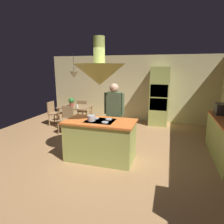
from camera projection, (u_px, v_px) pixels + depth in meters
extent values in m
plane|color=#AD7F51|center=(103.00, 155.00, 4.79)|extent=(8.16, 8.16, 0.00)
cube|color=beige|center=(132.00, 89.00, 7.72)|extent=(6.80, 0.10, 2.55)
cube|color=#A8B259|center=(100.00, 141.00, 4.50)|extent=(1.54, 0.78, 0.89)
cube|color=orange|center=(100.00, 121.00, 4.40)|extent=(1.60, 0.84, 0.04)
cube|color=black|center=(100.00, 121.00, 4.40)|extent=(0.64, 0.52, 0.01)
cylinder|color=#B2B2B7|center=(91.00, 121.00, 4.32)|extent=(0.15, 0.15, 0.02)
cylinder|color=#B2B2B7|center=(105.00, 122.00, 4.23)|extent=(0.15, 0.15, 0.02)
cylinder|color=#B2B2B7|center=(96.00, 118.00, 4.56)|extent=(0.15, 0.15, 0.02)
cylinder|color=#B2B2B7|center=(109.00, 119.00, 4.47)|extent=(0.15, 0.15, 0.02)
cube|color=#A8B259|center=(159.00, 97.00, 7.09)|extent=(0.66, 0.62, 2.11)
cube|color=black|center=(159.00, 91.00, 6.77)|extent=(0.60, 0.04, 0.44)
cube|color=black|center=(158.00, 104.00, 6.88)|extent=(0.60, 0.04, 0.44)
cube|color=#97744D|center=(75.00, 107.00, 6.87)|extent=(1.05, 0.83, 0.04)
cylinder|color=#97744D|center=(59.00, 119.00, 6.75)|extent=(0.06, 0.06, 0.72)
cylinder|color=#97744D|center=(83.00, 121.00, 6.50)|extent=(0.06, 0.06, 0.72)
cylinder|color=#97744D|center=(69.00, 114.00, 7.42)|extent=(0.06, 0.06, 0.72)
cylinder|color=#97744D|center=(92.00, 116.00, 7.16)|extent=(0.06, 0.06, 0.72)
cylinder|color=tan|center=(111.00, 132.00, 5.14)|extent=(0.14, 0.14, 0.84)
cylinder|color=tan|center=(117.00, 133.00, 5.09)|extent=(0.14, 0.14, 0.84)
cube|color=#4C6042|center=(114.00, 105.00, 4.95)|extent=(0.36, 0.22, 0.65)
cylinder|color=#4C6042|center=(106.00, 103.00, 5.01)|extent=(0.09, 0.09, 0.55)
cylinder|color=#4C6042|center=(123.00, 104.00, 4.88)|extent=(0.09, 0.09, 0.55)
sphere|color=tan|center=(114.00, 88.00, 4.85)|extent=(0.23, 0.23, 0.23)
cone|color=#A8B259|center=(99.00, 74.00, 4.16)|extent=(1.10, 1.10, 0.45)
cylinder|color=#A8B259|center=(99.00, 50.00, 4.05)|extent=(0.24, 0.24, 0.55)
cone|color=beige|center=(74.00, 74.00, 6.62)|extent=(0.32, 0.32, 0.22)
cylinder|color=black|center=(73.00, 62.00, 6.53)|extent=(0.01, 0.01, 0.60)
cube|color=#97744D|center=(65.00, 120.00, 6.27)|extent=(0.40, 0.40, 0.04)
cube|color=#97744D|center=(68.00, 112.00, 6.39)|extent=(0.40, 0.04, 0.42)
cylinder|color=#97744D|center=(58.00, 128.00, 6.21)|extent=(0.04, 0.04, 0.43)
cylinder|color=#97744D|center=(68.00, 129.00, 6.12)|extent=(0.04, 0.04, 0.43)
cylinder|color=#97744D|center=(64.00, 125.00, 6.53)|extent=(0.04, 0.04, 0.43)
cylinder|color=#97744D|center=(73.00, 126.00, 6.43)|extent=(0.04, 0.04, 0.43)
cube|color=#97744D|center=(84.00, 111.00, 7.61)|extent=(0.40, 0.40, 0.04)
cube|color=#97744D|center=(82.00, 106.00, 7.39)|extent=(0.40, 0.04, 0.42)
cylinder|color=#97744D|center=(90.00, 116.00, 7.77)|extent=(0.04, 0.04, 0.43)
cylinder|color=#97744D|center=(82.00, 115.00, 7.87)|extent=(0.04, 0.04, 0.43)
cylinder|color=#97744D|center=(87.00, 118.00, 7.45)|extent=(0.04, 0.04, 0.43)
cylinder|color=#97744D|center=(78.00, 117.00, 7.55)|extent=(0.04, 0.04, 0.43)
cube|color=#97744D|center=(55.00, 113.00, 7.17)|extent=(0.40, 0.40, 0.04)
cube|color=#97744D|center=(51.00, 107.00, 7.17)|extent=(0.04, 0.40, 0.42)
cylinder|color=#97744D|center=(57.00, 121.00, 7.02)|extent=(0.04, 0.04, 0.43)
cylinder|color=#97744D|center=(62.00, 119.00, 7.33)|extent=(0.04, 0.04, 0.43)
cylinder|color=#97744D|center=(49.00, 120.00, 7.11)|extent=(0.04, 0.04, 0.43)
cylinder|color=#97744D|center=(54.00, 118.00, 7.43)|extent=(0.04, 0.04, 0.43)
cylinder|color=#99382D|center=(72.00, 104.00, 6.88)|extent=(0.14, 0.14, 0.12)
sphere|color=#2D722D|center=(71.00, 100.00, 6.84)|extent=(0.20, 0.20, 0.20)
cylinder|color=white|center=(77.00, 106.00, 6.61)|extent=(0.07, 0.07, 0.09)
cylinder|color=#B2B2B7|center=(91.00, 118.00, 4.30)|extent=(0.18, 0.18, 0.12)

